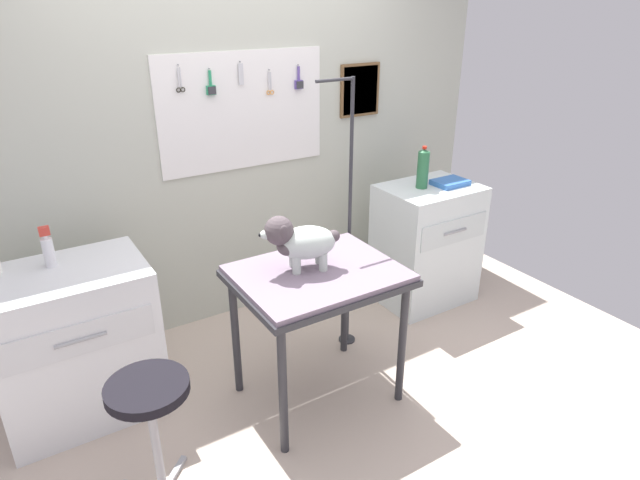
{
  "coord_description": "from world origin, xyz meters",
  "views": [
    {
      "loc": [
        -1.41,
        -2.05,
        2.13
      ],
      "look_at": [
        -0.07,
        0.09,
        1.0
      ],
      "focal_mm": 30.65,
      "sensor_mm": 36.0,
      "label": 1
    }
  ],
  "objects": [
    {
      "name": "supply_tray",
      "position": [
        1.35,
        0.61,
        0.91
      ],
      "size": [
        0.24,
        0.18,
        0.04
      ],
      "color": "#3870C4",
      "rests_on": "cabinet_right"
    },
    {
      "name": "soda_bottle",
      "position": [
        1.13,
        0.67,
        1.04
      ],
      "size": [
        0.08,
        0.08,
        0.3
      ],
      "color": "#2B6840",
      "rests_on": "cabinet_right"
    },
    {
      "name": "rear_wall_panel",
      "position": [
        0.01,
        1.28,
        1.16
      ],
      "size": [
        4.0,
        0.11,
        2.3
      ],
      "color": "#B7BBAB",
      "rests_on": "ground"
    },
    {
      "name": "stool",
      "position": [
        -1.05,
        -0.09,
        0.53
      ],
      "size": [
        0.36,
        0.36,
        0.64
      ],
      "color": "#9E9EA3",
      "rests_on": "ground"
    },
    {
      "name": "counter_left",
      "position": [
        -1.22,
        0.71,
        0.43
      ],
      "size": [
        0.8,
        0.58,
        0.86
      ],
      "color": "silver",
      "rests_on": "ground"
    },
    {
      "name": "detangler_spray",
      "position": [
        -1.25,
        0.81,
        0.95
      ],
      "size": [
        0.06,
        0.06,
        0.22
      ],
      "color": "white",
      "rests_on": "counter_left"
    },
    {
      "name": "grooming_arm",
      "position": [
        0.38,
        0.48,
        0.81
      ],
      "size": [
        0.29,
        0.11,
        1.73
      ],
      "color": "#2D2D33",
      "rests_on": "ground"
    },
    {
      "name": "dog",
      "position": [
        -0.14,
        0.19,
        0.97
      ],
      "size": [
        0.42,
        0.28,
        0.31
      ],
      "color": "silver",
      "rests_on": "grooming_table"
    },
    {
      "name": "ground",
      "position": [
        0.0,
        0.0,
        -0.02
      ],
      "size": [
        4.4,
        4.0,
        0.04
      ],
      "primitive_type": "cube",
      "color": "#C4AF9E"
    },
    {
      "name": "grooming_table",
      "position": [
        -0.07,
        0.12,
        0.72
      ],
      "size": [
        0.87,
        0.68,
        0.81
      ],
      "color": "#2D2D33",
      "rests_on": "ground"
    },
    {
      "name": "cabinet_right",
      "position": [
        1.21,
        0.66,
        0.45
      ],
      "size": [
        0.68,
        0.54,
        0.9
      ],
      "color": "silver",
      "rests_on": "ground"
    }
  ]
}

